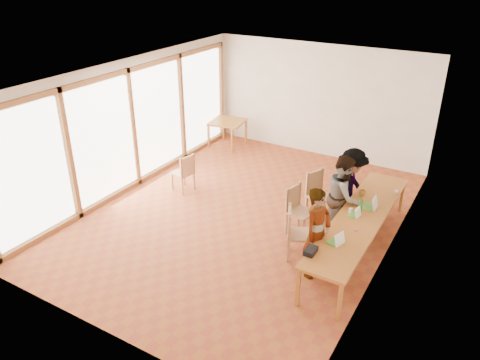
% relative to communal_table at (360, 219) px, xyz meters
% --- Properties ---
extents(ground, '(8.00, 8.00, 0.00)m').
position_rel_communal_table_xyz_m(ground, '(-2.50, 0.08, -0.70)').
color(ground, '#943D23').
rests_on(ground, ground).
extents(wall_back, '(6.00, 0.10, 3.00)m').
position_rel_communal_table_xyz_m(wall_back, '(-2.50, 4.08, 0.80)').
color(wall_back, white).
rests_on(wall_back, ground).
extents(wall_front, '(6.00, 0.10, 3.00)m').
position_rel_communal_table_xyz_m(wall_front, '(-2.50, -3.92, 0.80)').
color(wall_front, white).
rests_on(wall_front, ground).
extents(wall_right, '(0.10, 8.00, 3.00)m').
position_rel_communal_table_xyz_m(wall_right, '(0.50, 0.08, 0.80)').
color(wall_right, white).
rests_on(wall_right, ground).
extents(window_wall, '(0.10, 8.00, 3.00)m').
position_rel_communal_table_xyz_m(window_wall, '(-5.46, 0.08, 0.80)').
color(window_wall, white).
rests_on(window_wall, ground).
extents(ceiling, '(6.00, 8.00, 0.04)m').
position_rel_communal_table_xyz_m(ceiling, '(-2.50, 0.08, 2.32)').
color(ceiling, white).
rests_on(ceiling, wall_back).
extents(communal_table, '(0.80, 4.00, 0.75)m').
position_rel_communal_table_xyz_m(communal_table, '(0.00, 0.00, 0.00)').
color(communal_table, '#AB6626').
rests_on(communal_table, ground).
extents(side_table, '(0.90, 0.90, 0.75)m').
position_rel_communal_table_xyz_m(side_table, '(-4.90, 3.28, -0.03)').
color(side_table, '#AB6626').
rests_on(side_table, ground).
extents(chair_near, '(0.61, 0.61, 0.52)m').
position_rel_communal_table_xyz_m(chair_near, '(-0.96, -0.75, -0.10)').
color(chair_near, tan).
rests_on(chair_near, ground).
extents(chair_mid, '(0.55, 0.55, 0.53)m').
position_rel_communal_table_xyz_m(chair_mid, '(-1.28, 0.06, -0.10)').
color(chair_mid, tan).
rests_on(chair_mid, ground).
extents(chair_far, '(0.62, 0.62, 0.53)m').
position_rel_communal_table_xyz_m(chair_far, '(-1.19, 0.88, -0.09)').
color(chair_far, tan).
rests_on(chair_far, ground).
extents(chair_empty, '(0.53, 0.53, 0.49)m').
position_rel_communal_table_xyz_m(chair_empty, '(-0.81, 1.23, -0.14)').
color(chair_empty, tan).
rests_on(chair_empty, ground).
extents(chair_spare, '(0.50, 0.50, 0.48)m').
position_rel_communal_table_xyz_m(chair_spare, '(-4.24, 0.37, -0.15)').
color(chair_spare, tan).
rests_on(chair_spare, ground).
extents(person_near, '(0.53, 0.68, 1.64)m').
position_rel_communal_table_xyz_m(person_near, '(-0.43, -1.03, 0.12)').
color(person_near, gray).
rests_on(person_near, ground).
extents(person_mid, '(0.81, 0.94, 1.67)m').
position_rel_communal_table_xyz_m(person_mid, '(-0.48, 0.43, 0.13)').
color(person_mid, gray).
rests_on(person_mid, ground).
extents(person_far, '(0.66, 1.10, 1.67)m').
position_rel_communal_table_xyz_m(person_far, '(-0.48, 0.84, 0.13)').
color(person_far, gray).
rests_on(person_far, ground).
extents(laptop_near, '(0.27, 0.29, 0.21)m').
position_rel_communal_table_xyz_m(laptop_near, '(-0.07, -1.05, 0.10)').
color(laptop_near, green).
rests_on(laptop_near, communal_table).
extents(laptop_mid, '(0.21, 0.24, 0.18)m').
position_rel_communal_table_xyz_m(laptop_mid, '(-0.09, -0.03, 0.10)').
color(laptop_mid, green).
rests_on(laptop_mid, communal_table).
extents(laptop_far, '(0.24, 0.28, 0.23)m').
position_rel_communal_table_xyz_m(laptop_far, '(0.08, 0.42, 0.11)').
color(laptop_far, green).
rests_on(laptop_far, communal_table).
extents(yellow_mug, '(0.16, 0.16, 0.10)m').
position_rel_communal_table_xyz_m(yellow_mug, '(-0.23, 0.84, 0.10)').
color(yellow_mug, '#C4892A').
rests_on(yellow_mug, communal_table).
extents(green_bottle, '(0.07, 0.07, 0.28)m').
position_rel_communal_table_xyz_m(green_bottle, '(-0.05, 0.12, 0.19)').
color(green_bottle, '#1F7929').
rests_on(green_bottle, communal_table).
extents(clear_glass, '(0.07, 0.07, 0.09)m').
position_rel_communal_table_xyz_m(clear_glass, '(-0.20, 0.04, 0.09)').
color(clear_glass, silver).
rests_on(clear_glass, communal_table).
extents(condiment_cup, '(0.08, 0.08, 0.06)m').
position_rel_communal_table_xyz_m(condiment_cup, '(0.33, 1.25, 0.08)').
color(condiment_cup, white).
rests_on(condiment_cup, communal_table).
extents(pink_phone, '(0.05, 0.10, 0.01)m').
position_rel_communal_table_xyz_m(pink_phone, '(0.08, -0.49, 0.05)').
color(pink_phone, '#C33B61').
rests_on(pink_phone, communal_table).
extents(black_pouch, '(0.16, 0.26, 0.09)m').
position_rel_communal_table_xyz_m(black_pouch, '(-0.33, -1.53, 0.09)').
color(black_pouch, black).
rests_on(black_pouch, communal_table).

